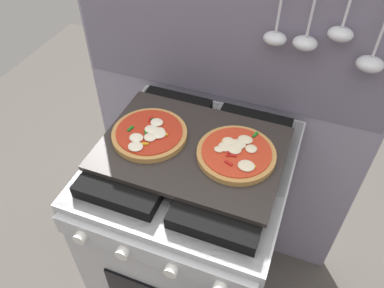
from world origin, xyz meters
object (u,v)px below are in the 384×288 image
(baking_tray, at_px, (192,148))
(pizza_left, at_px, (150,134))
(stove, at_px, (192,234))
(pizza_right, at_px, (236,153))

(baking_tray, bearing_deg, pizza_left, -177.18)
(stove, relative_size, pizza_right, 3.95)
(stove, height_order, pizza_right, pizza_right)
(baking_tray, relative_size, pizza_right, 2.37)
(baking_tray, bearing_deg, stove, -90.00)
(pizza_left, xyz_separation_m, pizza_right, (0.27, 0.01, -0.00))
(stove, xyz_separation_m, pizza_left, (-0.13, -0.01, 0.48))
(pizza_right, bearing_deg, pizza_left, -176.81)
(stove, distance_m, baking_tray, 0.46)
(pizza_left, distance_m, pizza_right, 0.27)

